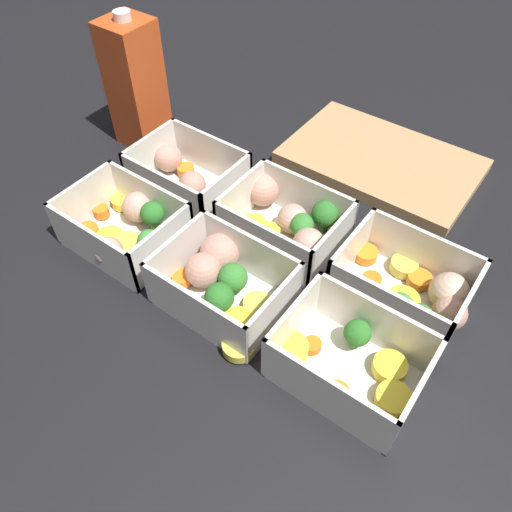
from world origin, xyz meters
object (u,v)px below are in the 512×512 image
juice_carton (136,85)px  container_far_center (288,222)px  container_near_left (129,227)px  container_far_left (183,176)px  container_near_right (349,362)px  container_near_center (222,281)px  container_far_right (414,292)px

juice_carton → container_far_center: bearing=-8.4°
container_near_left → container_far_left: bearing=96.0°
container_far_center → juice_carton: (-0.31, 0.05, 0.07)m
container_far_center → container_near_right: bearing=-39.1°
container_near_center → container_far_right: size_ratio=0.94×
container_near_center → container_far_center: size_ratio=0.93×
container_near_center → container_far_center: bearing=86.6°
container_near_left → container_near_center: 0.15m
container_near_right → container_far_right: bearing=82.2°
container_far_left → container_far_center: same height
container_far_left → container_far_right: bearing=-0.0°
container_near_center → juice_carton: (-0.30, 0.17, 0.07)m
container_far_left → container_near_left: bearing=-84.0°
container_near_left → container_far_right: bearing=19.1°
container_near_right → container_near_left: bearing=179.4°
container_near_right → container_far_center: size_ratio=0.98×
container_near_left → container_near_right: size_ratio=0.98×
container_near_left → container_near_right: (0.33, -0.00, -0.00)m
container_far_right → container_far_left: bearing=180.0°
container_near_right → container_far_left: bearing=160.1°
container_far_left → container_far_right: same height
container_near_right → container_near_center: bearing=178.6°
container_near_right → container_far_left: size_ratio=1.04×
container_near_left → container_far_center: bearing=38.8°
container_near_left → container_far_left: 0.12m
container_far_center → container_far_left: bearing=-176.3°
container_near_right → container_far_center: 0.21m
container_far_left → container_far_center: 0.17m
container_near_center → juice_carton: bearing=149.8°
container_far_center → container_near_left: bearing=-141.2°
container_near_left → container_far_center: size_ratio=0.96×
container_near_right → juice_carton: (-0.47, 0.18, 0.07)m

